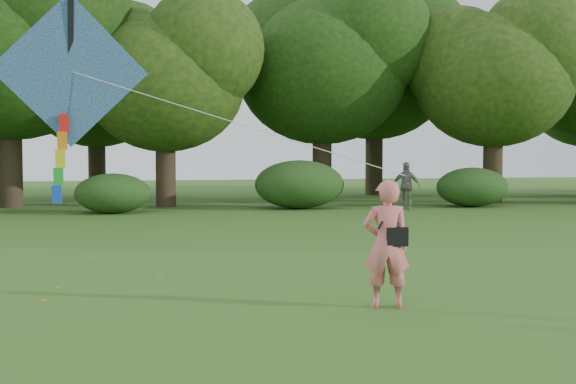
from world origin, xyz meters
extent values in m
plane|color=#265114|center=(0.00, 0.00, 0.00)|extent=(100.00, 100.00, 0.00)
imported|color=#E36B6C|center=(0.05, 0.09, 0.88)|extent=(0.71, 0.54, 1.75)
imported|color=gray|center=(6.82, 16.52, 0.91)|extent=(1.12, 0.99, 1.81)
cube|color=black|center=(0.17, 0.06, 0.98)|extent=(0.30, 0.20, 0.26)
cylinder|color=black|center=(0.05, 0.05, 1.32)|extent=(0.33, 0.14, 0.47)
cube|color=#2843B1|center=(-4.19, 1.75, 3.30)|extent=(2.22, 0.36, 2.20)
cube|color=black|center=(-4.19, 1.78, 3.30)|extent=(0.16, 0.48, 2.00)
cylinder|color=white|center=(-1.94, 0.89, 2.56)|extent=(4.51, 1.72, 1.51)
cube|color=red|center=(-4.29, 1.77, 2.56)|extent=(0.14, 0.06, 0.26)
cube|color=orange|center=(-4.32, 1.77, 2.30)|extent=(0.14, 0.06, 0.26)
cube|color=yellow|center=(-4.35, 1.77, 2.04)|extent=(0.14, 0.06, 0.26)
cube|color=green|center=(-4.38, 1.77, 1.78)|extent=(0.14, 0.06, 0.26)
cube|color=blue|center=(-4.41, 1.77, 1.52)|extent=(0.14, 0.06, 0.26)
cylinder|color=#3A2D1E|center=(-8.00, 21.00, 1.92)|extent=(0.88, 0.88, 3.85)
ellipsoid|color=#1E3F11|center=(-8.00, 21.00, 6.05)|extent=(8.00, 8.00, 6.80)
cylinder|color=#3A2D1E|center=(-2.00, 20.00, 1.57)|extent=(0.80, 0.80, 3.15)
ellipsoid|color=#1E3F11|center=(-2.00, 20.00, 4.91)|extent=(6.40, 6.40, 5.44)
cylinder|color=#3A2D1E|center=(5.00, 22.00, 1.84)|extent=(0.86, 0.86, 3.67)
ellipsoid|color=#1E3F11|center=(5.00, 22.00, 5.76)|extent=(7.60, 7.60, 6.46)
cylinder|color=#3A2D1E|center=(12.00, 19.50, 1.72)|extent=(0.83, 0.83, 3.43)
ellipsoid|color=#1E3F11|center=(12.00, 19.50, 5.30)|extent=(6.80, 6.80, 5.78)
cylinder|color=#3A2D1E|center=(-5.00, 27.50, 1.75)|extent=(0.84, 0.84, 3.50)
ellipsoid|color=#1E3F11|center=(-5.00, 27.50, 5.43)|extent=(7.00, 7.00, 5.95)
cylinder|color=#3A2D1E|center=(9.00, 26.50, 2.01)|extent=(0.90, 0.90, 4.02)
ellipsoid|color=#1E3F11|center=(9.00, 26.50, 6.17)|extent=(7.80, 7.80, 6.63)
ellipsoid|color=#264919|center=(-4.00, 17.10, 0.71)|extent=(2.66, 2.09, 1.42)
ellipsoid|color=#264919|center=(3.00, 17.90, 0.94)|extent=(3.50, 2.75, 1.88)
ellipsoid|color=#264919|center=(10.00, 17.40, 0.79)|extent=(2.94, 2.31, 1.58)
cube|color=olive|center=(-4.17, 5.98, 0.00)|extent=(0.12, 0.08, 0.01)
cube|color=olive|center=(-2.44, 10.77, 0.00)|extent=(0.12, 0.14, 0.01)
cube|color=olive|center=(1.98, 2.99, 0.00)|extent=(0.12, 0.14, 0.01)
cube|color=olive|center=(-2.89, 3.44, 0.00)|extent=(0.14, 0.13, 0.01)
cube|color=olive|center=(-1.60, 8.98, 0.00)|extent=(0.13, 0.10, 0.01)
cube|color=olive|center=(0.56, 6.80, 0.00)|extent=(0.14, 0.13, 0.01)
cube|color=olive|center=(-5.66, 8.35, 0.00)|extent=(0.14, 0.14, 0.01)
cube|color=olive|center=(-4.50, 2.56, 0.00)|extent=(0.11, 0.14, 0.01)
cube|color=olive|center=(-4.59, 1.53, 0.00)|extent=(0.13, 0.14, 0.01)
cube|color=olive|center=(2.54, 8.17, 0.00)|extent=(0.12, 0.14, 0.01)
camera|label=1|loc=(-3.34, -9.20, 2.10)|focal=45.00mm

